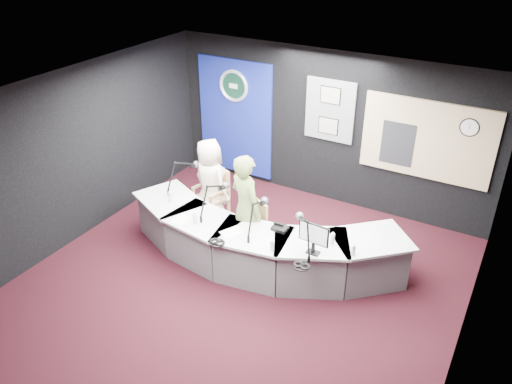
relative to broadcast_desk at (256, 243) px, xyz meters
The scene contains 33 objects.
ground 0.67m from the broadcast_desk, 84.81° to the right, with size 6.00×6.00×0.00m, color black.
ceiling 2.49m from the broadcast_desk, 84.81° to the right, with size 6.00×6.00×0.02m, color silver.
wall_back 2.66m from the broadcast_desk, 88.83° to the left, with size 6.00×0.02×2.80m, color black.
wall_front 3.70m from the broadcast_desk, 89.19° to the right, with size 6.00×0.02×2.80m, color black.
wall_left 3.17m from the broadcast_desk, 169.44° to the right, with size 0.02×6.00×2.80m, color black.
wall_right 3.26m from the broadcast_desk, 10.22° to the right, with size 0.02×6.00×2.80m, color black.
broadcast_desk is the anchor object (origin of this frame).
backdrop_panel 3.17m from the broadcast_desk, 127.40° to the left, with size 1.60×0.05×2.30m, color navy.
agency_seal 3.38m from the broadcast_desk, 127.86° to the left, with size 0.63×0.63×0.07m, color silver.
seal_center 3.38m from the broadcast_desk, 127.80° to the left, with size 0.48×0.48×0.01m, color black.
pinboard 2.79m from the broadcast_desk, 87.63° to the left, with size 0.90×0.04×1.10m, color slate.
framed_photo_upper 2.91m from the broadcast_desk, 87.60° to the left, with size 0.34×0.02×0.27m, color gray.
framed_photo_lower 2.63m from the broadcast_desk, 87.60° to the left, with size 0.34×0.02×0.27m, color gray.
booth_window_frame 3.24m from the broadcast_desk, 53.36° to the left, with size 2.12×0.06×1.32m, color tan.
booth_glow 3.23m from the broadcast_desk, 53.24° to the left, with size 2.00×0.02×1.20m, color beige.
equipment_rack 2.93m from the broadcast_desk, 60.54° to the left, with size 0.55×0.02×0.75m, color black.
wall_clock 3.71m from the broadcast_desk, 44.88° to the left, with size 0.28×0.28×0.01m, color white.
armchair_left 1.49m from the broadcast_desk, 151.73° to the left, with size 0.58×0.58×1.03m, color #AF8250, non-canonical shape.
armchair_right 0.27m from the broadcast_desk, 162.16° to the left, with size 0.58×0.58×1.03m, color #AF8250, non-canonical shape.
draped_jacket 1.70m from the broadcast_desk, 145.90° to the left, with size 0.50×0.10×0.70m, color #676257.
person_man 1.53m from the broadcast_desk, 151.73° to the left, with size 0.75×0.49×1.53m, color #F8E3C6.
person_woman 0.56m from the broadcast_desk, 162.16° to the left, with size 0.64×0.42×1.76m, color olive.
computer_monitor 1.30m from the broadcast_desk, 16.00° to the right, with size 0.46×0.03×0.31m, color black.
desk_phone 0.57m from the broadcast_desk, ahead, with size 0.22×0.18×0.06m, color black.
headphones_near 1.30m from the broadcast_desk, 31.88° to the right, with size 0.24×0.24×0.04m, color black.
headphones_far 0.87m from the broadcast_desk, 105.22° to the right, with size 0.24×0.24×0.04m, color black.
paper_stack 1.18m from the broadcast_desk, 153.11° to the right, with size 0.19×0.28×0.00m, color white.
notepad 0.59m from the broadcast_desk, 112.88° to the right, with size 0.21×0.30×0.00m, color white.
boom_mic_a 1.74m from the broadcast_desk, 169.14° to the left, with size 0.26×0.72×0.60m, color black, non-canonical shape.
boom_mic_b 0.97m from the broadcast_desk, behind, with size 0.17×0.74×0.60m, color black, non-canonical shape.
boom_mic_c 0.72m from the broadcast_desk, 59.95° to the right, with size 0.21×0.73×0.60m, color black, non-canonical shape.
boom_mic_d 1.16m from the broadcast_desk, 17.08° to the right, with size 0.50×0.61×0.60m, color black, non-canonical shape.
water_bottles 0.53m from the broadcast_desk, 84.71° to the right, with size 3.10×0.62×0.18m, color silver, non-canonical shape.
Camera 1 is at (3.14, -5.07, 4.85)m, focal length 36.00 mm.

